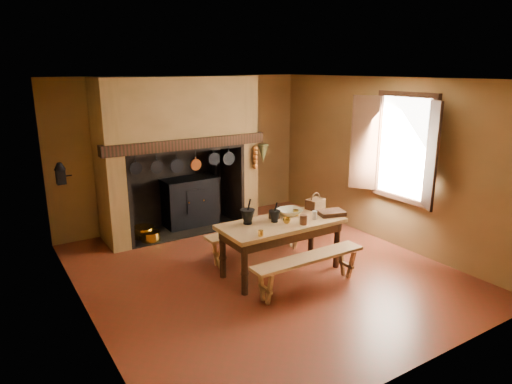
% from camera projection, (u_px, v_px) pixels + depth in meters
% --- Properties ---
extents(floor, '(5.50, 5.50, 0.00)m').
position_uv_depth(floor, '(262.00, 271.00, 6.84)').
color(floor, maroon).
rests_on(floor, ground).
extents(ceiling, '(5.50, 5.50, 0.00)m').
position_uv_depth(ceiling, '(263.00, 79.00, 6.10)').
color(ceiling, silver).
rests_on(ceiling, back_wall).
extents(back_wall, '(5.00, 0.02, 2.80)m').
position_uv_depth(back_wall, '(184.00, 151.00, 8.71)').
color(back_wall, olive).
rests_on(back_wall, floor).
extents(wall_left, '(0.02, 5.50, 2.80)m').
position_uv_depth(wall_left, '(79.00, 208.00, 5.18)').
color(wall_left, olive).
rests_on(wall_left, floor).
extents(wall_right, '(0.02, 5.50, 2.80)m').
position_uv_depth(wall_right, '(386.00, 161.00, 7.76)').
color(wall_right, olive).
rests_on(wall_right, floor).
extents(wall_front, '(5.00, 0.02, 2.80)m').
position_uv_depth(wall_front, '(425.00, 240.00, 4.23)').
color(wall_front, olive).
rests_on(wall_front, floor).
extents(chimney_breast, '(2.95, 0.96, 2.80)m').
position_uv_depth(chimney_breast, '(178.00, 134.00, 8.09)').
color(chimney_breast, olive).
rests_on(chimney_breast, floor).
extents(iron_range, '(1.12, 0.55, 1.60)m').
position_uv_depth(iron_range, '(191.00, 201.00, 8.69)').
color(iron_range, black).
rests_on(iron_range, floor).
extents(hearth_pans, '(0.51, 0.62, 0.20)m').
position_uv_depth(hearth_pans, '(145.00, 234.00, 8.08)').
color(hearth_pans, gold).
rests_on(hearth_pans, floor).
extents(hanging_pans, '(1.92, 0.29, 0.27)m').
position_uv_depth(hanging_pans, '(188.00, 164.00, 7.78)').
color(hanging_pans, black).
rests_on(hanging_pans, chimney_breast).
extents(onion_string, '(0.12, 0.10, 0.46)m').
position_uv_depth(onion_string, '(255.00, 157.00, 8.46)').
color(onion_string, '#A85D1F').
rests_on(onion_string, chimney_breast).
extents(herb_bunch, '(0.20, 0.20, 0.35)m').
position_uv_depth(herb_bunch, '(263.00, 154.00, 8.54)').
color(herb_bunch, brown).
rests_on(herb_bunch, chimney_breast).
extents(window, '(0.39, 1.75, 1.76)m').
position_uv_depth(window, '(400.00, 148.00, 7.28)').
color(window, white).
rests_on(window, wall_right).
extents(wall_coffee_mill, '(0.23, 0.16, 0.31)m').
position_uv_depth(wall_coffee_mill, '(60.00, 172.00, 6.46)').
color(wall_coffee_mill, black).
rests_on(wall_coffee_mill, wall_left).
extents(work_table, '(1.83, 0.81, 0.79)m').
position_uv_depth(work_table, '(282.00, 230.00, 6.63)').
color(work_table, tan).
rests_on(work_table, floor).
extents(bench_front, '(1.73, 0.30, 0.49)m').
position_uv_depth(bench_front, '(309.00, 265.00, 6.18)').
color(bench_front, tan).
rests_on(bench_front, floor).
extents(bench_back, '(1.74, 0.30, 0.49)m').
position_uv_depth(bench_back, '(257.00, 236.00, 7.24)').
color(bench_back, tan).
rests_on(bench_back, floor).
extents(mortar_large, '(0.21, 0.21, 0.36)m').
position_uv_depth(mortar_large, '(248.00, 216.00, 6.47)').
color(mortar_large, black).
rests_on(mortar_large, work_table).
extents(mortar_small, '(0.17, 0.17, 0.29)m').
position_uv_depth(mortar_small, '(275.00, 216.00, 6.56)').
color(mortar_small, black).
rests_on(mortar_small, work_table).
extents(coffee_grinder, '(0.16, 0.13, 0.18)m').
position_uv_depth(coffee_grinder, '(274.00, 214.00, 6.70)').
color(coffee_grinder, '#321C10').
rests_on(coffee_grinder, work_table).
extents(brass_mug_a, '(0.09, 0.09, 0.08)m').
position_uv_depth(brass_mug_a, '(261.00, 233.00, 6.02)').
color(brass_mug_a, gold).
rests_on(brass_mug_a, work_table).
extents(brass_mug_b, '(0.08, 0.08, 0.09)m').
position_uv_depth(brass_mug_b, '(296.00, 213.00, 6.85)').
color(brass_mug_b, gold).
rests_on(brass_mug_b, work_table).
extents(mixing_bowl, '(0.40, 0.40, 0.09)m').
position_uv_depth(mixing_bowl, '(290.00, 212.00, 6.90)').
color(mixing_bowl, beige).
rests_on(mixing_bowl, work_table).
extents(stoneware_crock, '(0.14, 0.14, 0.14)m').
position_uv_depth(stoneware_crock, '(304.00, 220.00, 6.46)').
color(stoneware_crock, '#4E2C1D').
rests_on(stoneware_crock, work_table).
extents(glass_jar, '(0.08, 0.08, 0.13)m').
position_uv_depth(glass_jar, '(315.00, 215.00, 6.67)').
color(glass_jar, beige).
rests_on(glass_jar, work_table).
extents(wicker_basket, '(0.32, 0.25, 0.27)m').
position_uv_depth(wicker_basket, '(315.00, 203.00, 7.18)').
color(wicker_basket, '#4B3416').
rests_on(wicker_basket, work_table).
extents(wooden_tray, '(0.44, 0.37, 0.07)m').
position_uv_depth(wooden_tray, '(331.00, 213.00, 6.88)').
color(wooden_tray, '#321C10').
rests_on(wooden_tray, work_table).
extents(brass_cup, '(0.13, 0.13, 0.08)m').
position_uv_depth(brass_cup, '(287.00, 221.00, 6.51)').
color(brass_cup, gold).
rests_on(brass_cup, work_table).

